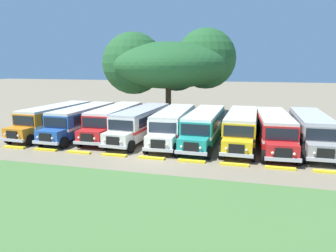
{
  "coord_description": "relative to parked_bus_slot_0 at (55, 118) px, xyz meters",
  "views": [
    {
      "loc": [
        6.96,
        -22.19,
        6.94
      ],
      "look_at": [
        0.0,
        4.11,
        1.6
      ],
      "focal_mm": 33.62,
      "sensor_mm": 36.0,
      "label": 1
    }
  ],
  "objects": [
    {
      "name": "parked_bus_slot_7",
      "position": [
        21.2,
        -0.02,
        0.0
      ],
      "size": [
        3.13,
        10.9,
        2.82
      ],
      "rotation": [
        0.0,
        0.0,
        -1.52
      ],
      "color": "red",
      "rests_on": "ground_plane"
    },
    {
      "name": "curb_wheelstop_3",
      "position": [
        9.19,
        -5.99,
        -1.51
      ],
      "size": [
        2.0,
        0.36,
        0.15
      ],
      "primitive_type": "cube",
      "color": "yellow",
      "rests_on": "ground_plane"
    },
    {
      "name": "broad_shade_tree",
      "position": [
        8.64,
        13.38,
        5.42
      ],
      "size": [
        16.82,
        15.65,
        11.63
      ],
      "color": "brown",
      "rests_on": "ground_plane"
    },
    {
      "name": "curb_wheelstop_1",
      "position": [
        3.11,
        -5.99,
        -1.51
      ],
      "size": [
        2.0,
        0.36,
        0.15
      ],
      "primitive_type": "cube",
      "color": "yellow",
      "rests_on": "ground_plane"
    },
    {
      "name": "parked_bus_slot_3",
      "position": [
        9.21,
        0.2,
        0.0
      ],
      "size": [
        3.19,
        10.91,
        2.82
      ],
      "rotation": [
        0.0,
        0.0,
        -1.63
      ],
      "color": "silver",
      "rests_on": "ground_plane"
    },
    {
      "name": "parked_bus_slot_0",
      "position": [
        0.0,
        0.0,
        0.0
      ],
      "size": [
        3.19,
        10.91,
        2.82
      ],
      "rotation": [
        0.0,
        0.0,
        -1.63
      ],
      "color": "orange",
      "rests_on": "ground_plane"
    },
    {
      "name": "parked_bus_slot_2",
      "position": [
        6.31,
        0.66,
        0.0
      ],
      "size": [
        2.81,
        10.85,
        2.82
      ],
      "rotation": [
        0.0,
        0.0,
        -1.56
      ],
      "color": "red",
      "rests_on": "ground_plane"
    },
    {
      "name": "curb_wheelstop_8",
      "position": [
        24.37,
        -5.99,
        -1.51
      ],
      "size": [
        2.0,
        0.36,
        0.15
      ],
      "primitive_type": "cube",
      "color": "yellow",
      "rests_on": "ground_plane"
    },
    {
      "name": "curb_wheelstop_2",
      "position": [
        6.15,
        -5.99,
        -1.51
      ],
      "size": [
        2.0,
        0.36,
        0.15
      ],
      "primitive_type": "cube",
      "color": "yellow",
      "rests_on": "ground_plane"
    },
    {
      "name": "parked_bus_slot_1",
      "position": [
        3.17,
        -0.12,
        0.0
      ],
      "size": [
        2.89,
        10.86,
        2.82
      ],
      "rotation": [
        0.0,
        0.0,
        -1.59
      ],
      "color": "#23519E",
      "rests_on": "ground_plane"
    },
    {
      "name": "foreground_grass_strip",
      "position": [
        12.22,
        -14.89,
        -1.58
      ],
      "size": [
        80.0,
        11.57,
        0.01
      ],
      "primitive_type": "cube",
      "color": "#4C7538",
      "rests_on": "ground_plane"
    },
    {
      "name": "parked_bus_slot_4",
      "position": [
        12.41,
        0.14,
        0.0
      ],
      "size": [
        2.97,
        10.88,
        2.82
      ],
      "rotation": [
        0.0,
        0.0,
        -1.54
      ],
      "color": "silver",
      "rests_on": "ground_plane"
    },
    {
      "name": "curb_wheelstop_6",
      "position": [
        18.3,
        -5.99,
        -1.51
      ],
      "size": [
        2.0,
        0.36,
        0.15
      ],
      "primitive_type": "cube",
      "color": "yellow",
      "rests_on": "ground_plane"
    },
    {
      "name": "curb_wheelstop_7",
      "position": [
        21.33,
        -5.99,
        -1.51
      ],
      "size": [
        2.0,
        0.36,
        0.15
      ],
      "primitive_type": "cube",
      "color": "yellow",
      "rests_on": "ground_plane"
    },
    {
      "name": "curb_wheelstop_0",
      "position": [
        0.07,
        -5.99,
        -1.51
      ],
      "size": [
        2.0,
        0.36,
        0.15
      ],
      "primitive_type": "cube",
      "color": "yellow",
      "rests_on": "ground_plane"
    },
    {
      "name": "ground_plane",
      "position": [
        12.22,
        -5.3,
        -1.58
      ],
      "size": [
        220.0,
        220.0,
        0.0
      ],
      "primitive_type": "plane",
      "color": "#84755B"
    },
    {
      "name": "parked_bus_slot_5",
      "position": [
        15.27,
        -0.03,
        0.0
      ],
      "size": [
        2.87,
        10.86,
        2.82
      ],
      "rotation": [
        0.0,
        0.0,
        -1.59
      ],
      "color": "teal",
      "rests_on": "ground_plane"
    },
    {
      "name": "parked_bus_slot_8",
      "position": [
        24.2,
        0.6,
        0.0
      ],
      "size": [
        2.71,
        10.84,
        2.82
      ],
      "rotation": [
        0.0,
        0.0,
        -1.57
      ],
      "color": "#9E9993",
      "rests_on": "ground_plane"
    },
    {
      "name": "curb_wheelstop_4",
      "position": [
        12.22,
        -5.99,
        -1.51
      ],
      "size": [
        2.0,
        0.36,
        0.15
      ],
      "primitive_type": "cube",
      "color": "yellow",
      "rests_on": "ground_plane"
    },
    {
      "name": "curb_wheelstop_5",
      "position": [
        15.26,
        -5.99,
        -1.51
      ],
      "size": [
        2.0,
        0.36,
        0.15
      ],
      "primitive_type": "cube",
      "color": "yellow",
      "rests_on": "ground_plane"
    },
    {
      "name": "parked_bus_slot_6",
      "position": [
        18.51,
        0.25,
        0.0
      ],
      "size": [
        2.91,
        10.87,
        2.82
      ],
      "rotation": [
        0.0,
        0.0,
        -1.6
      ],
      "color": "yellow",
      "rests_on": "ground_plane"
    }
  ]
}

